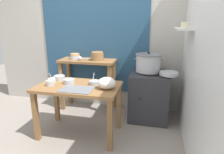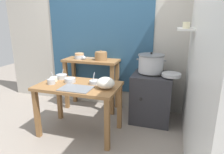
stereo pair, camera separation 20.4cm
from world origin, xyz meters
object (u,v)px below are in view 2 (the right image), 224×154
Objects in this scene: ladle at (85,58)px; prep_bowl_0 at (54,79)px; serving_tray at (76,88)px; prep_bowl_4 at (51,81)px; stove_block at (151,97)px; steamer_pot at (151,63)px; prep_bowl_5 at (95,82)px; prep_table at (79,92)px; bowl_stack_enamel at (79,56)px; prep_bowl_1 at (62,76)px; back_shelf_table at (91,72)px; clay_pot at (101,56)px; wide_pan at (171,75)px; prep_bowl_2 at (70,80)px; prep_bowl_3 at (106,81)px; plastic_bag at (106,83)px.

ladle is 0.75m from prep_bowl_0.
serving_tray is 3.79× the size of prep_bowl_4.
stove_block is 0.54m from steamer_pot.
stove_block is 5.09× the size of prep_bowl_5.
prep_bowl_0 is at bearing 175.62° from prep_table.
bowl_stack_enamel is at bearing 115.12° from prep_table.
steamer_pot reaches higher than bowl_stack_enamel.
steamer_pot reaches higher than prep_bowl_1.
prep_bowl_4 is (0.00, -0.26, 0.00)m from prep_bowl_1.
steamer_pot is at bearing 47.14° from serving_tray.
clay_pot reaches higher than back_shelf_table.
clay_pot is 1.20× the size of bowl_stack_enamel.
prep_bowl_5 reaches higher than prep_table.
wide_pan is 1.77× the size of prep_bowl_2.
clay_pot is 1.28× the size of prep_bowl_3.
ladle is at bearing 108.64° from prep_table.
clay_pot is 1.36× the size of prep_bowl_5.
prep_bowl_5 reaches higher than prep_bowl_4.
bowl_stack_enamel is (-1.26, 0.11, 0.03)m from steamer_pot.
prep_bowl_2 is at bearing -162.54° from prep_bowl_3.
plastic_bag is at bearing 3.18° from prep_bowl_4.
prep_bowl_4 is (-0.76, -0.04, -0.04)m from plastic_bag.
serving_tray is at bearing -71.90° from ladle.
stove_block reaches higher than serving_tray.
back_shelf_table reaches higher than prep_table.
prep_table is 1.17m from stove_block.
stove_block is at bearing 40.67° from prep_bowl_5.
prep_bowl_4 is (-1.54, -0.66, -0.05)m from wide_pan.
wide_pan is (1.13, 0.73, 0.08)m from serving_tray.
prep_bowl_3 is 0.74m from prep_bowl_4.
prep_bowl_1 is (-0.38, -0.65, -0.21)m from clay_pot.
prep_table is at bearing 105.71° from serving_tray.
ladle is 1.45m from wide_pan.
ladle is 2.81× the size of prep_bowl_4.
bowl_stack_enamel is at bearing 132.10° from plastic_bag.
stove_block is 1.01m from prep_bowl_5.
prep_bowl_5 is (0.20, 0.08, 0.14)m from prep_table.
plastic_bag is at bearing -47.90° from bowl_stack_enamel.
prep_table is 1.17m from steamer_pot.
prep_table is 0.43m from prep_bowl_1.
steamer_pot reaches higher than wide_pan.
steamer_pot is 1.90× the size of plastic_bag.
plastic_bag is at bearing -141.76° from wide_pan.
prep_bowl_1 is 0.24m from prep_bowl_2.
prep_bowl_3 is 0.17m from prep_bowl_5.
clay_pot is 0.71× the size of ladle.
plastic_bag is 0.27m from prep_bowl_3.
ladle is 0.82m from prep_bowl_5.
ladle reaches higher than prep_bowl_5.
steamer_pot is 2.90× the size of prep_bowl_5.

